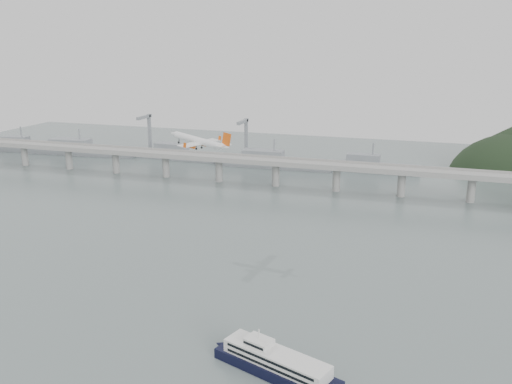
% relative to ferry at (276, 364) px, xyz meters
% --- Properties ---
extents(ground, '(900.00, 900.00, 0.00)m').
position_rel_ferry_xyz_m(ground, '(-42.08, 51.19, -4.13)').
color(ground, slate).
rests_on(ground, ground).
extents(bridge, '(800.00, 22.00, 23.90)m').
position_rel_ferry_xyz_m(bridge, '(-43.23, 251.19, 13.52)').
color(bridge, gray).
rests_on(bridge, ground).
extents(distant_fleet, '(453.00, 60.90, 40.00)m').
position_rel_ferry_xyz_m(distant_fleet, '(-197.44, 316.27, 2.09)').
color(distant_fleet, slate).
rests_on(distant_fleet, ground).
extents(ferry, '(77.78, 34.14, 15.22)m').
position_rel_ferry_xyz_m(ferry, '(0.00, 0.00, 0.00)').
color(ferry, black).
rests_on(ferry, ground).
extents(airliner, '(40.59, 37.12, 11.08)m').
position_rel_ferry_xyz_m(airliner, '(-77.64, 113.14, 56.69)').
color(airliner, white).
rests_on(airliner, ground).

